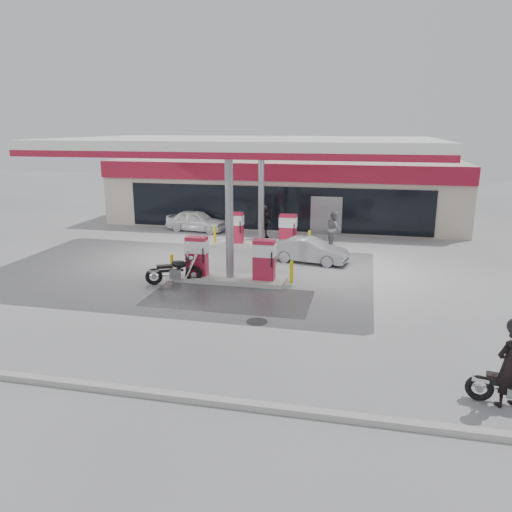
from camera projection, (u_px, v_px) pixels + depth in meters
The scene contains 15 objects.
ground at pixel (216, 297), 18.38m from camera, with size 90.00×90.00×0.00m, color gray.
wet_patch at pixel (229, 298), 18.27m from camera, with size 6.00×3.00×0.00m, color #4C4C4F.
drain_cover at pixel (257, 322), 16.07m from camera, with size 0.70×0.70×0.01m, color #38383A.
kerb at pixel (128, 391), 11.75m from camera, with size 28.00×0.25×0.15m, color gray.
store_building at pixel (286, 190), 32.91m from camera, with size 22.00×8.22×4.00m.
canopy at pixel (247, 146), 21.76m from camera, with size 16.00×10.02×5.51m.
pump_island_near at pixel (230, 264), 20.09m from camera, with size 5.14×1.30×1.78m.
pump_island_far at pixel (261, 234), 25.75m from camera, with size 5.14×1.30×1.78m.
biker_main at pixel (510, 366), 11.03m from camera, with size 0.72×0.47×1.96m, color black.
parked_motorcycle at pixel (175, 271), 19.84m from camera, with size 2.11×1.18×1.16m.
sedan_white at pixel (197, 221), 29.77m from camera, with size 1.48×3.68×1.25m, color white.
attendant at pixel (334, 229), 25.86m from camera, with size 0.91×0.71×1.88m, color slate.
hatchback_silver at pixel (310, 250), 22.93m from camera, with size 1.20×3.45×1.14m, color #9B9EA3.
parked_car_left at pixel (178, 214), 32.55m from camera, with size 1.57×3.87×1.12m, color #5C1814.
biker_walking at pixel (264, 223), 27.85m from camera, with size 1.02×0.43×1.75m, color black.
Camera 1 is at (5.25, -16.65, 6.13)m, focal length 35.00 mm.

